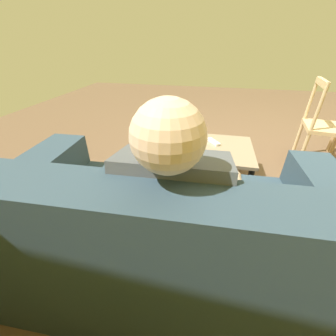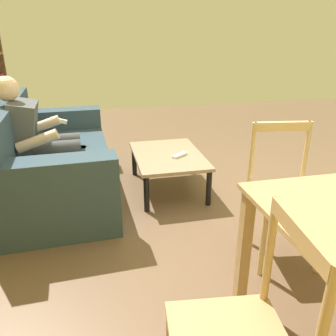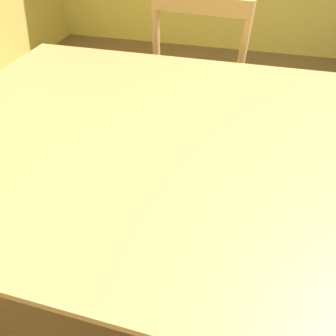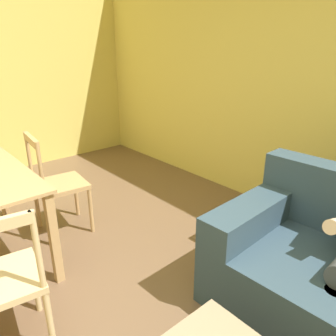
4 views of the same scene
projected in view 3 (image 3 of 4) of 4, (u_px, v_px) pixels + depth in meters
dining_table at (168, 157)px, 0.83m from camera, size 1.39×0.98×0.75m
dining_chair_near_wall at (202, 91)px, 1.49m from camera, size 0.46×0.46×0.94m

